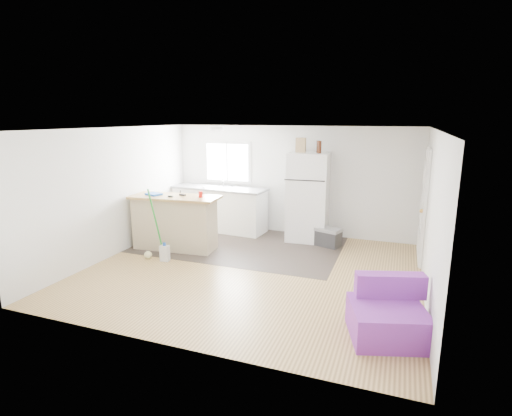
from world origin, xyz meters
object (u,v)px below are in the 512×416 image
(bottle_left, at_px, (320,147))
(bottle_right, at_px, (318,147))
(cleaner_jug, at_px, (165,253))
(blue_tray, at_px, (154,194))
(cooler, at_px, (328,237))
(kitchen_cabinets, at_px, (219,208))
(refrigerator, at_px, (308,197))
(cardboard_box, at_px, (301,145))
(peninsula, at_px, (175,222))
(purple_seat, at_px, (387,316))
(mop, at_px, (150,246))
(red_cup, at_px, (201,194))

(bottle_left, bearing_deg, bottle_right, 116.36)
(cleaner_jug, relative_size, blue_tray, 1.16)
(cooler, bearing_deg, kitchen_cabinets, -169.40)
(refrigerator, distance_m, cardboard_box, 1.10)
(peninsula, relative_size, purple_seat, 1.72)
(kitchen_cabinets, bearing_deg, mop, -94.92)
(cleaner_jug, bearing_deg, peninsula, 99.96)
(blue_tray, bearing_deg, peninsula, 6.49)
(cooler, distance_m, purple_seat, 3.44)
(cooler, relative_size, mop, 0.43)
(refrigerator, relative_size, red_cup, 15.56)
(red_cup, relative_size, blue_tray, 0.40)
(kitchen_cabinets, distance_m, refrigerator, 2.15)
(red_cup, xyz_separation_m, cardboard_box, (1.59, 1.44, 0.88))
(kitchen_cabinets, distance_m, peninsula, 1.59)
(red_cup, bearing_deg, cooler, 26.84)
(red_cup, bearing_deg, bottle_right, 36.79)
(peninsula, height_order, bottle_left, bottle_left)
(cooler, height_order, purple_seat, purple_seat)
(kitchen_cabinets, distance_m, mop, 2.27)
(purple_seat, bearing_deg, mop, 145.81)
(refrigerator, height_order, mop, refrigerator)
(red_cup, bearing_deg, mop, -135.05)
(purple_seat, distance_m, cardboard_box, 4.37)
(purple_seat, xyz_separation_m, mop, (-4.28, 1.32, -0.02))
(blue_tray, bearing_deg, refrigerator, 29.49)
(cooler, xyz_separation_m, bottle_right, (-0.33, 0.30, 1.80))
(peninsula, bearing_deg, refrigerator, 28.29)
(blue_tray, height_order, bottle_left, bottle_left)
(kitchen_cabinets, xyz_separation_m, mop, (-0.37, -2.22, -0.28))
(bottle_left, bearing_deg, cleaner_jug, -138.33)
(kitchen_cabinets, relative_size, cleaner_jug, 6.60)
(kitchen_cabinets, relative_size, cardboard_box, 7.68)
(refrigerator, bearing_deg, cooler, -33.99)
(cooler, xyz_separation_m, mop, (-2.99, -1.87, 0.04))
(bottle_right, bearing_deg, cardboard_box, -177.37)
(bottle_right, bearing_deg, cooler, -42.18)
(red_cup, bearing_deg, bottle_left, 34.11)
(cleaner_jug, distance_m, blue_tray, 1.30)
(blue_tray, height_order, bottle_right, bottle_right)
(peninsula, bearing_deg, red_cup, 0.98)
(cleaner_jug, bearing_deg, blue_tray, 127.94)
(purple_seat, relative_size, bottle_left, 4.17)
(refrigerator, relative_size, cooler, 3.23)
(cleaner_jug, relative_size, cardboard_box, 1.16)
(cooler, height_order, blue_tray, blue_tray)
(cardboard_box, height_order, bottle_right, cardboard_box)
(refrigerator, relative_size, cleaner_jug, 5.35)
(cleaner_jug, distance_m, red_cup, 1.29)
(kitchen_cabinets, xyz_separation_m, red_cup, (0.34, -1.51, 0.62))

